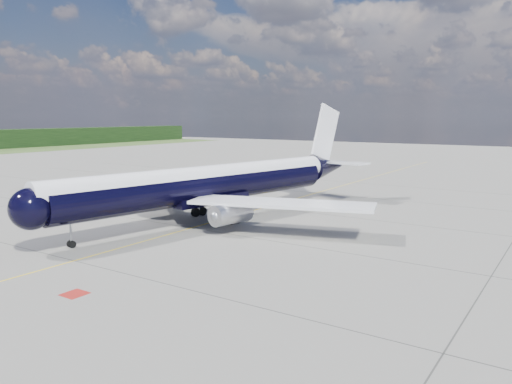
% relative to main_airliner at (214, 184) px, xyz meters
% --- Properties ---
extents(ground, '(320.00, 320.00, 0.00)m').
position_rel_main_airliner_xyz_m(ground, '(0.49, 15.24, -4.31)').
color(ground, gray).
rests_on(ground, ground).
extents(taxiway_centerline, '(0.16, 160.00, 0.01)m').
position_rel_main_airliner_xyz_m(taxiway_centerline, '(0.49, 10.24, -4.31)').
color(taxiway_centerline, yellow).
rests_on(taxiway_centerline, ground).
extents(red_marking, '(1.60, 1.60, 0.01)m').
position_rel_main_airliner_xyz_m(red_marking, '(7.29, -24.76, -4.31)').
color(red_marking, maroon).
rests_on(red_marking, ground).
extents(main_airliner, '(38.81, 47.80, 13.89)m').
position_rel_main_airliner_xyz_m(main_airliner, '(0.00, 0.00, 0.00)').
color(main_airliner, black).
rests_on(main_airliner, ground).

